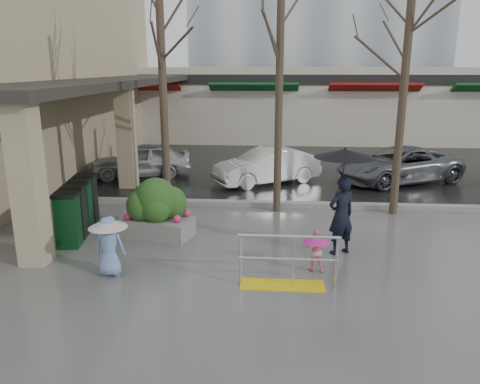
# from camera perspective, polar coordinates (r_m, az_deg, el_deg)

# --- Properties ---
(ground) EXTENTS (120.00, 120.00, 0.00)m
(ground) POSITION_cam_1_polar(r_m,az_deg,el_deg) (10.29, -2.26, -8.11)
(ground) COLOR #51514F
(ground) RESTS_ON ground
(street_asphalt) EXTENTS (120.00, 36.00, 0.01)m
(street_asphalt) POSITION_cam_1_polar(r_m,az_deg,el_deg) (31.67, 2.25, 7.72)
(street_asphalt) COLOR black
(street_asphalt) RESTS_ON ground
(curb) EXTENTS (120.00, 0.30, 0.15)m
(curb) POSITION_cam_1_polar(r_m,az_deg,el_deg) (14.01, -0.42, -1.40)
(curb) COLOR gray
(curb) RESTS_ON ground
(near_building) EXTENTS (6.00, 18.00, 8.00)m
(near_building) POSITION_cam_1_polar(r_m,az_deg,el_deg) (20.11, -26.67, 13.39)
(near_building) COLOR tan
(near_building) RESTS_ON ground
(canopy_slab) EXTENTS (2.80, 18.00, 0.25)m
(canopy_slab) POSITION_cam_1_polar(r_m,az_deg,el_deg) (18.37, -14.88, 13.26)
(canopy_slab) COLOR #2D2823
(canopy_slab) RESTS_ON pillar_front
(pillar_front) EXTENTS (0.55, 0.55, 3.50)m
(pillar_front) POSITION_cam_1_polar(r_m,az_deg,el_deg) (10.46, -24.45, 1.01)
(pillar_front) COLOR tan
(pillar_front) RESTS_ON ground
(pillar_back) EXTENTS (0.55, 0.55, 3.50)m
(pillar_back) POSITION_cam_1_polar(r_m,az_deg,el_deg) (16.35, -13.69, 6.56)
(pillar_back) COLOR tan
(pillar_back) RESTS_ON ground
(storefront_row) EXTENTS (34.00, 6.74, 4.00)m
(storefront_row) POSITION_cam_1_polar(r_m,az_deg,el_deg) (27.45, 6.25, 10.73)
(storefront_row) COLOR beige
(storefront_row) RESTS_ON ground
(handrail) EXTENTS (1.90, 0.50, 1.03)m
(handrail) POSITION_cam_1_polar(r_m,az_deg,el_deg) (8.98, 5.61, -9.14)
(handrail) COLOR yellow
(handrail) RESTS_ON ground
(tree_west) EXTENTS (3.20, 3.20, 6.80)m
(tree_west) POSITION_cam_1_polar(r_m,az_deg,el_deg) (13.40, -9.69, 19.31)
(tree_west) COLOR #382B21
(tree_west) RESTS_ON ground
(tree_midwest) EXTENTS (3.20, 3.20, 7.00)m
(tree_midwest) POSITION_cam_1_polar(r_m,az_deg,el_deg) (13.05, 4.98, 20.23)
(tree_midwest) COLOR #382B21
(tree_midwest) RESTS_ON ground
(tree_mideast) EXTENTS (3.20, 3.20, 6.50)m
(tree_mideast) POSITION_cam_1_polar(r_m,az_deg,el_deg) (13.45, 19.86, 17.69)
(tree_mideast) COLOR #382B21
(tree_mideast) RESTS_ON ground
(woman) EXTENTS (1.31, 1.31, 2.40)m
(woman) POSITION_cam_1_polar(r_m,az_deg,el_deg) (10.35, 12.39, 0.05)
(woman) COLOR black
(woman) RESTS_ON ground
(child_pink) EXTENTS (0.56, 0.56, 0.89)m
(child_pink) POSITION_cam_1_polar(r_m,az_deg,el_deg) (9.65, 9.20, -6.55)
(child_pink) COLOR pink
(child_pink) RESTS_ON ground
(child_blue) EXTENTS (0.77, 0.77, 1.23)m
(child_blue) POSITION_cam_1_polar(r_m,az_deg,el_deg) (9.61, -15.67, -5.62)
(child_blue) COLOR #7190C9
(child_blue) RESTS_ON ground
(planter) EXTENTS (1.85, 1.25, 1.48)m
(planter) POSITION_cam_1_polar(r_m,az_deg,el_deg) (11.52, -10.12, -2.03)
(planter) COLOR slate
(planter) RESTS_ON ground
(news_boxes) EXTENTS (0.87, 2.37, 1.30)m
(news_boxes) POSITION_cam_1_polar(r_m,az_deg,el_deg) (12.26, -19.15, -1.88)
(news_boxes) COLOR #0C3818
(news_boxes) RESTS_ON ground
(car_a) EXTENTS (3.97, 2.49, 1.26)m
(car_a) POSITION_cam_1_polar(r_m,az_deg,el_deg) (18.02, -12.03, 3.81)
(car_a) COLOR silver
(car_a) RESTS_ON ground
(car_b) EXTENTS (3.97, 3.09, 1.26)m
(car_b) POSITION_cam_1_polar(r_m,az_deg,el_deg) (16.64, 3.29, 3.19)
(car_b) COLOR white
(car_b) RESTS_ON ground
(car_c) EXTENTS (4.99, 3.76, 1.26)m
(car_c) POSITION_cam_1_polar(r_m,az_deg,el_deg) (17.75, 18.81, 3.16)
(car_c) COLOR slate
(car_c) RESTS_ON ground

